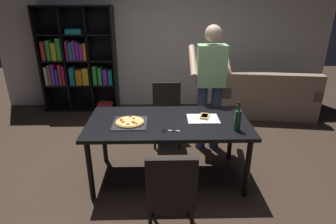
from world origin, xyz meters
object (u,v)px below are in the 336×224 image
(chair_far_side, at_px, (167,110))
(wine_bottle, at_px, (238,120))
(bookshelf, at_px, (78,62))
(pepperoni_pizza_on_tray, at_px, (130,122))
(person_serving_pizza, at_px, (210,82))
(chair_near_camera, at_px, (171,191))
(kitchen_scissors, at_px, (167,131))
(couch, at_px, (266,99))
(dining_table, at_px, (168,126))

(chair_far_side, xyz_separation_m, wine_bottle, (0.72, -1.21, 0.36))
(bookshelf, bearing_deg, pepperoni_pizza_on_tray, -63.19)
(bookshelf, distance_m, pepperoni_pizza_on_tray, 2.74)
(chair_far_side, bearing_deg, person_serving_pizza, -20.47)
(chair_near_camera, xyz_separation_m, chair_far_side, (0.00, 1.91, 0.00))
(chair_near_camera, height_order, wine_bottle, wine_bottle)
(kitchen_scissors, bearing_deg, chair_far_side, 89.28)
(couch, bearing_deg, bookshelf, 173.68)
(dining_table, distance_m, pepperoni_pizza_on_tray, 0.44)
(chair_far_side, bearing_deg, wine_bottle, -59.14)
(couch, xyz_separation_m, pepperoni_pizza_on_tray, (-2.32, -2.05, 0.46))
(dining_table, relative_size, chair_near_camera, 2.05)
(chair_far_side, bearing_deg, pepperoni_pizza_on_tray, -113.02)
(chair_near_camera, relative_size, pepperoni_pizza_on_tray, 2.38)
(chair_far_side, bearing_deg, chair_near_camera, -90.00)
(chair_near_camera, distance_m, pepperoni_pizza_on_tray, 1.02)
(chair_far_side, bearing_deg, bookshelf, 139.42)
(chair_far_side, distance_m, wine_bottle, 1.45)
(pepperoni_pizza_on_tray, bearing_deg, couch, 41.43)
(chair_near_camera, relative_size, wine_bottle, 2.85)
(dining_table, relative_size, person_serving_pizza, 1.05)
(chair_near_camera, xyz_separation_m, couch, (1.89, 2.94, -0.21))
(pepperoni_pizza_on_tray, relative_size, kitchen_scissors, 1.92)
(chair_far_side, relative_size, wine_bottle, 2.85)
(chair_far_side, height_order, person_serving_pizza, person_serving_pizza)
(pepperoni_pizza_on_tray, height_order, wine_bottle, wine_bottle)
(bookshelf, bearing_deg, kitchen_scissors, -57.98)
(dining_table, bearing_deg, pepperoni_pizza_on_tray, -171.70)
(dining_table, bearing_deg, chair_near_camera, -90.00)
(couch, xyz_separation_m, person_serving_pizza, (-1.30, -1.25, 0.70))
(person_serving_pizza, bearing_deg, kitchen_scissors, -121.34)
(couch, bearing_deg, kitchen_scissors, -130.30)
(person_serving_pizza, bearing_deg, pepperoni_pizza_on_tray, -142.07)
(couch, distance_m, bookshelf, 3.64)
(couch, bearing_deg, dining_table, -133.58)
(chair_far_side, height_order, wine_bottle, wine_bottle)
(chair_near_camera, height_order, bookshelf, bookshelf)
(chair_far_side, distance_m, bookshelf, 2.24)
(chair_near_camera, relative_size, kitchen_scissors, 4.59)
(bookshelf, xyz_separation_m, person_serving_pizza, (2.26, -1.65, 0.06))
(couch, bearing_deg, chair_near_camera, -122.74)
(couch, xyz_separation_m, kitchen_scissors, (-1.91, -2.25, 0.45))
(chair_near_camera, relative_size, chair_far_side, 1.00)
(person_serving_pizza, xyz_separation_m, wine_bottle, (0.13, -0.99, -0.13))
(dining_table, bearing_deg, kitchen_scissors, -93.37)
(couch, distance_m, person_serving_pizza, 1.94)
(pepperoni_pizza_on_tray, bearing_deg, chair_near_camera, -64.13)
(wine_bottle, bearing_deg, chair_near_camera, -136.01)
(dining_table, xyz_separation_m, pepperoni_pizza_on_tray, (-0.43, -0.06, 0.08))
(chair_near_camera, bearing_deg, person_serving_pizza, 70.73)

